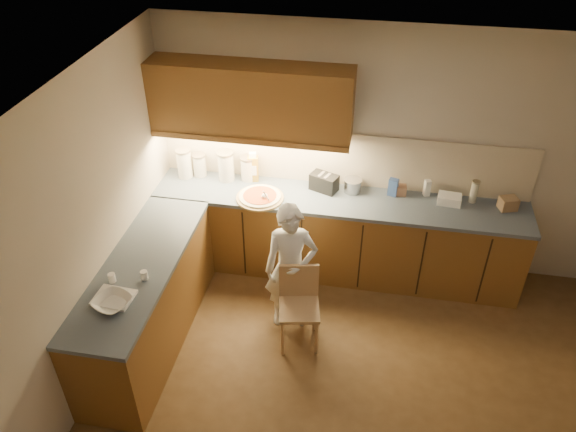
# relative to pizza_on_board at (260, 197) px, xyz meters

# --- Properties ---
(room) EXTENTS (4.54, 4.50, 2.62)m
(room) POSITION_rel_pizza_on_board_xyz_m (1.15, -1.55, 0.74)
(room) COLOR #52381C
(room) RESTS_ON ground
(l_counter) EXTENTS (3.77, 2.62, 0.92)m
(l_counter) POSITION_rel_pizza_on_board_xyz_m (0.23, -0.30, -0.48)
(l_counter) COLOR brown
(l_counter) RESTS_ON ground
(backsplash) EXTENTS (3.75, 0.02, 0.58)m
(backsplash) POSITION_rel_pizza_on_board_xyz_m (0.77, 0.43, 0.27)
(backsplash) COLOR beige
(backsplash) RESTS_ON l_counter
(upper_cabinets) EXTENTS (1.95, 0.36, 0.73)m
(upper_cabinets) POSITION_rel_pizza_on_board_xyz_m (-0.13, 0.27, 0.91)
(upper_cabinets) COLOR brown
(upper_cabinets) RESTS_ON ground
(pizza_on_board) EXTENTS (0.48, 0.48, 0.19)m
(pizza_on_board) POSITION_rel_pizza_on_board_xyz_m (0.00, 0.00, 0.00)
(pizza_on_board) COLOR tan
(pizza_on_board) RESTS_ON l_counter
(child) EXTENTS (0.54, 0.41, 1.33)m
(child) POSITION_rel_pizza_on_board_xyz_m (0.44, -0.69, -0.27)
(child) COLOR white
(child) RESTS_ON ground
(wooden_chair) EXTENTS (0.42, 0.42, 0.80)m
(wooden_chair) POSITION_rel_pizza_on_board_xyz_m (0.55, -0.89, -0.48)
(wooden_chair) COLOR tan
(wooden_chair) RESTS_ON ground
(mixing_bowl) EXTENTS (0.37, 0.37, 0.07)m
(mixing_bowl) POSITION_rel_pizza_on_board_xyz_m (-0.80, -1.68, 0.01)
(mixing_bowl) COLOR silver
(mixing_bowl) RESTS_ON l_counter
(canister_a) EXTENTS (0.16, 0.16, 0.32)m
(canister_a) POSITION_rel_pizza_on_board_xyz_m (-0.87, 0.27, 0.14)
(canister_a) COLOR white
(canister_a) RESTS_ON l_counter
(canister_b) EXTENTS (0.14, 0.14, 0.25)m
(canister_b) POSITION_rel_pizza_on_board_xyz_m (-0.72, 0.33, 0.11)
(canister_b) COLOR white
(canister_b) RESTS_ON l_counter
(canister_c) EXTENTS (0.17, 0.17, 0.33)m
(canister_c) POSITION_rel_pizza_on_board_xyz_m (-0.42, 0.30, 0.14)
(canister_c) COLOR silver
(canister_c) RESTS_ON l_counter
(canister_d) EXTENTS (0.16, 0.16, 0.27)m
(canister_d) POSITION_rel_pizza_on_board_xyz_m (-0.20, 0.34, 0.11)
(canister_d) COLOR white
(canister_d) RESTS_ON l_counter
(oil_jug) EXTENTS (0.12, 0.10, 0.33)m
(oil_jug) POSITION_rel_pizza_on_board_xyz_m (-0.14, 0.33, 0.13)
(oil_jug) COLOR #B08823
(oil_jug) RESTS_ON l_counter
(toaster) EXTENTS (0.31, 0.25, 0.18)m
(toaster) POSITION_rel_pizza_on_board_xyz_m (0.61, 0.28, 0.07)
(toaster) COLOR black
(toaster) RESTS_ON l_counter
(steel_pot) EXTENTS (0.18, 0.18, 0.14)m
(steel_pot) POSITION_rel_pizza_on_board_xyz_m (0.90, 0.30, 0.05)
(steel_pot) COLOR #A0A1A5
(steel_pot) RESTS_ON l_counter
(blue_box) EXTENTS (0.11, 0.09, 0.18)m
(blue_box) POSITION_rel_pizza_on_board_xyz_m (1.30, 0.31, 0.07)
(blue_box) COLOR #335199
(blue_box) RESTS_ON l_counter
(card_box_a) EXTENTS (0.15, 0.11, 0.10)m
(card_box_a) POSITION_rel_pizza_on_board_xyz_m (1.36, 0.33, 0.03)
(card_box_a) COLOR tan
(card_box_a) RESTS_ON l_counter
(white_bottle) EXTENTS (0.07, 0.07, 0.17)m
(white_bottle) POSITION_rel_pizza_on_board_xyz_m (1.64, 0.37, 0.06)
(white_bottle) COLOR silver
(white_bottle) RESTS_ON l_counter
(flat_pack) EXTENTS (0.24, 0.18, 0.09)m
(flat_pack) POSITION_rel_pizza_on_board_xyz_m (1.85, 0.26, 0.02)
(flat_pack) COLOR white
(flat_pack) RESTS_ON l_counter
(tall_jar) EXTENTS (0.08, 0.08, 0.24)m
(tall_jar) POSITION_rel_pizza_on_board_xyz_m (2.08, 0.33, 0.10)
(tall_jar) COLOR white
(tall_jar) RESTS_ON l_counter
(card_box_b) EXTENTS (0.20, 0.17, 0.13)m
(card_box_b) POSITION_rel_pizza_on_board_xyz_m (2.41, 0.26, 0.04)
(card_box_b) COLOR #9E7A55
(card_box_b) RESTS_ON l_counter
(dough_cloth) EXTENTS (0.32, 0.26, 0.02)m
(dough_cloth) POSITION_rel_pizza_on_board_xyz_m (-0.83, -1.60, -0.01)
(dough_cloth) COLOR white
(dough_cloth) RESTS_ON l_counter
(spice_jar_a) EXTENTS (0.08, 0.08, 0.08)m
(spice_jar_a) POSITION_rel_pizza_on_board_xyz_m (-0.93, -1.41, 0.02)
(spice_jar_a) COLOR white
(spice_jar_a) RESTS_ON l_counter
(spice_jar_b) EXTENTS (0.08, 0.08, 0.08)m
(spice_jar_b) POSITION_rel_pizza_on_board_xyz_m (-0.68, -1.33, 0.02)
(spice_jar_b) COLOR white
(spice_jar_b) RESTS_ON l_counter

